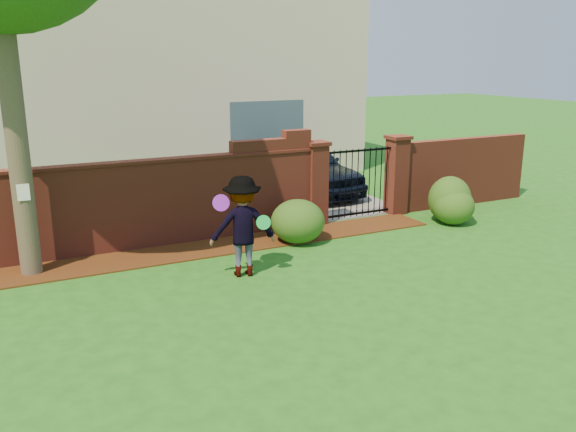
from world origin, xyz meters
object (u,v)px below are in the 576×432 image
car (309,168)px  frisbee_purple (221,203)px  man (243,227)px  frisbee_green (263,222)px

car → frisbee_purple: size_ratio=14.85×
man → frisbee_green: man is taller
man → car: bearing=-115.2°
car → frisbee_green: (-3.72, -5.29, 0.26)m
frisbee_green → man: bearing=139.3°
frisbee_purple → frisbee_green: bearing=-26.6°
car → frisbee_green: bearing=-129.7°
man → frisbee_green: bearing=152.5°
frisbee_purple → frisbee_green: size_ratio=1.15×
car → man: bearing=-133.0°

